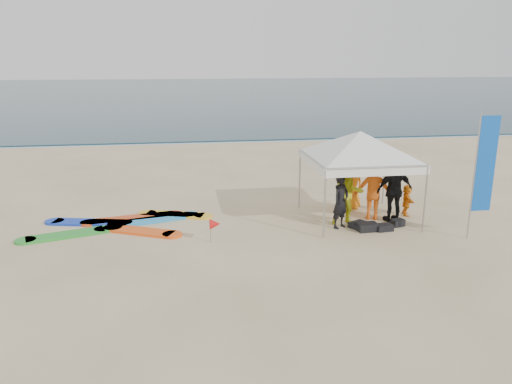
{
  "coord_description": "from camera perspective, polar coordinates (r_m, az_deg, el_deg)",
  "views": [
    {
      "loc": [
        -0.9,
        -10.04,
        4.67
      ],
      "look_at": [
        1.02,
        2.6,
        1.2
      ],
      "focal_mm": 35.0,
      "sensor_mm": 36.0,
      "label": 1
    }
  ],
  "objects": [
    {
      "name": "feather_flag",
      "position": [
        14.09,
        24.63,
        2.74
      ],
      "size": [
        0.57,
        0.04,
        3.35
      ],
      "color": "#A5A5A8",
      "rests_on": "ground"
    },
    {
      "name": "ground",
      "position": [
        11.11,
        -3.21,
        -9.69
      ],
      "size": [
        120.0,
        120.0,
        0.0
      ],
      "primitive_type": "plane",
      "color": "beige",
      "rests_on": "ground"
    },
    {
      "name": "person_orange_a",
      "position": [
        15.07,
        13.27,
        0.41
      ],
      "size": [
        1.36,
        1.04,
        1.87
      ],
      "primitive_type": "imported",
      "rotation": [
        0.0,
        0.0,
        2.82
      ],
      "color": "#E05813",
      "rests_on": "ground"
    },
    {
      "name": "ocean",
      "position": [
        70.2,
        -8.03,
        11.24
      ],
      "size": [
        160.0,
        84.0,
        0.08
      ],
      "primitive_type": "cube",
      "color": "#0C2633",
      "rests_on": "ground"
    },
    {
      "name": "gear_pile",
      "position": [
        14.38,
        13.26,
        -3.79
      ],
      "size": [
        1.66,
        0.8,
        0.22
      ],
      "color": "black",
      "rests_on": "ground"
    },
    {
      "name": "person_yellow",
      "position": [
        14.4,
        10.48,
        -0.18
      ],
      "size": [
        0.91,
        0.72,
        1.84
      ],
      "primitive_type": "imported",
      "rotation": [
        0.0,
        0.0,
        -0.02
      ],
      "color": "gold",
      "rests_on": "ground"
    },
    {
      "name": "surfboard_spread",
      "position": [
        14.89,
        -14.55,
        -3.46
      ],
      "size": [
        4.86,
        2.54,
        0.07
      ],
      "color": "yellow",
      "rests_on": "ground"
    },
    {
      "name": "marker_pennant",
      "position": [
        12.95,
        -4.71,
        -3.68
      ],
      "size": [
        0.28,
        0.28,
        0.64
      ],
      "color": "#A5A5A8",
      "rests_on": "ground"
    },
    {
      "name": "person_seated",
      "position": [
        15.79,
        16.85,
        -0.88
      ],
      "size": [
        0.49,
        0.93,
        0.96
      ],
      "primitive_type": "imported",
      "rotation": [
        0.0,
        0.0,
        1.32
      ],
      "color": "orange",
      "rests_on": "ground"
    },
    {
      "name": "shoreline_foam",
      "position": [
        28.64,
        -6.74,
        5.69
      ],
      "size": [
        160.0,
        1.2,
        0.01
      ],
      "primitive_type": "cube",
      "color": "silver",
      "rests_on": "ground"
    },
    {
      "name": "person_orange_b",
      "position": [
        15.9,
        10.85,
        0.94
      ],
      "size": [
        0.93,
        0.74,
        1.67
      ],
      "primitive_type": "imported",
      "rotation": [
        0.0,
        0.0,
        3.43
      ],
      "color": "orange",
      "rests_on": "ground"
    },
    {
      "name": "person_black_b",
      "position": [
        15.0,
        15.55,
        0.21
      ],
      "size": [
        1.14,
        0.56,
        1.88
      ],
      "primitive_type": "imported",
      "rotation": [
        0.0,
        0.0,
        3.24
      ],
      "color": "black",
      "rests_on": "ground"
    },
    {
      "name": "canopy_tent",
      "position": [
        14.6,
        11.87,
        6.77
      ],
      "size": [
        3.98,
        3.98,
        3.0
      ],
      "color": "#A5A5A8",
      "rests_on": "ground"
    },
    {
      "name": "person_black_a",
      "position": [
        14.13,
        9.66,
        -1.05
      ],
      "size": [
        0.68,
        0.62,
        1.55
      ],
      "primitive_type": "imported",
      "rotation": [
        0.0,
        0.0,
        0.59
      ],
      "color": "black",
      "rests_on": "ground"
    }
  ]
}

